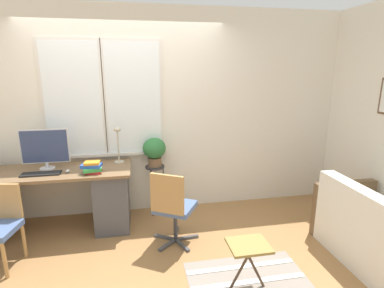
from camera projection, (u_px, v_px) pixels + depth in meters
ground_plane at (132, 237)px, 3.53m from camera, size 14.00×14.00×0.00m
wall_back_with_window at (127, 114)px, 3.91m from camera, size 9.00×0.12×2.70m
wall_right_with_picture at (369, 116)px, 3.73m from camera, size 0.08×9.00×2.70m
desk at (52, 199)px, 3.58m from camera, size 1.88×0.67×0.77m
monitor at (45, 148)px, 3.50m from camera, size 0.53×0.17×0.48m
keyboard at (41, 174)px, 3.37m from camera, size 0.42×0.14×0.02m
mouse at (68, 171)px, 3.44m from camera, size 0.04×0.07×0.03m
desk_lamp at (118, 140)px, 3.74m from camera, size 0.13×0.13×0.46m
book_stack at (92, 167)px, 3.41m from camera, size 0.24×0.20×0.14m
office_chair_swivel at (173, 207)px, 3.28m from camera, size 0.55×0.56×0.88m
couch_loveseat at (381, 239)px, 2.97m from camera, size 0.77×1.35×0.82m
plant_stand at (155, 172)px, 3.99m from camera, size 0.25×0.25×0.67m
potted_plant at (154, 150)px, 3.92m from camera, size 0.30×0.30×0.38m
floor_rug_striped at (249, 282)px, 2.78m from camera, size 1.13×0.78×0.01m
folding_stool at (249, 249)px, 2.60m from camera, size 0.35×0.30×0.46m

